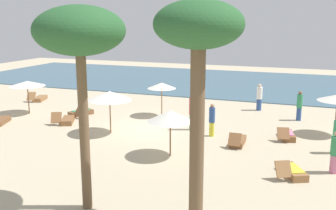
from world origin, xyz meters
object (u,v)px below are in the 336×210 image
object	(u,v)px
person_3	(259,97)
person_4	(212,120)
palm_2	(199,37)
lounger_4	(67,120)
lounger_0	(287,135)
person_0	(299,106)
person_1	(335,152)
umbrella_3	(27,84)
lounger_3	(292,171)
lounger_5	(238,141)
lounger_1	(39,98)
person_2	(192,111)
umbrella_0	(110,96)
umbrella_4	(170,116)
lounger_2	(81,113)
umbrella_1	(162,86)
palm_1	(80,35)

from	to	relation	value
person_3	person_4	bearing A→B (deg)	-102.16
person_3	palm_2	bearing A→B (deg)	-88.64
person_3	person_4	xyz separation A→B (m)	(-1.43, -6.64, -0.01)
lounger_4	person_3	bearing A→B (deg)	35.81
palm_2	lounger_0	bearing A→B (deg)	79.49
person_0	palm_2	bearing A→B (deg)	-99.01
person_1	umbrella_3	bearing A→B (deg)	167.70
lounger_3	person_0	world-z (taller)	person_0
lounger_5	lounger_1	bearing A→B (deg)	161.56
person_0	person_2	world-z (taller)	person_2
person_1	umbrella_0	bearing A→B (deg)	170.57
umbrella_4	umbrella_3	bearing A→B (deg)	158.80
umbrella_3	palm_2	world-z (taller)	palm_2
umbrella_0	lounger_4	world-z (taller)	umbrella_0
person_4	lounger_4	bearing A→B (deg)	-177.12
umbrella_4	person_4	distance (m)	3.77
umbrella_0	palm_2	bearing A→B (deg)	-47.79
lounger_2	lounger_5	xyz separation A→B (m)	(10.10, -2.35, -0.01)
person_0	lounger_0	bearing A→B (deg)	-95.24
lounger_3	palm_2	world-z (taller)	palm_2
lounger_4	person_2	world-z (taller)	person_2
umbrella_4	lounger_2	bearing A→B (deg)	147.11
lounger_0	umbrella_3	bearing A→B (deg)	-179.35
lounger_3	person_1	world-z (taller)	person_1
lounger_5	person_3	bearing A→B (deg)	90.50
lounger_4	umbrella_4	bearing A→B (deg)	-22.76
umbrella_1	lounger_4	distance (m)	5.90
person_1	person_0	bearing A→B (deg)	101.90
person_4	palm_2	distance (m)	10.13
umbrella_0	palm_1	size ratio (longest dim) A/B	0.36
lounger_0	lounger_1	distance (m)	17.75
umbrella_3	palm_1	world-z (taller)	palm_1
umbrella_1	person_3	world-z (taller)	umbrella_1
umbrella_0	lounger_4	xyz separation A→B (m)	(-3.32, 0.92, -1.81)
person_2	person_4	world-z (taller)	person_2
lounger_2	person_2	xyz separation A→B (m)	(7.32, -0.65, 0.84)
person_3	umbrella_0	bearing A→B (deg)	-129.02
lounger_0	lounger_2	world-z (taller)	lounger_2
umbrella_0	lounger_1	bearing A→B (deg)	147.90
lounger_2	person_1	xyz separation A→B (m)	(14.25, -4.53, 0.65)
umbrella_1	umbrella_3	bearing A→B (deg)	-163.57
lounger_1	lounger_4	size ratio (longest dim) A/B	1.01
lounger_4	person_0	size ratio (longest dim) A/B	1.01
lounger_2	person_4	bearing A→B (deg)	-9.39
person_1	palm_1	world-z (taller)	palm_1
person_3	lounger_0	bearing A→B (deg)	-69.27
lounger_4	person_2	bearing A→B (deg)	9.58
umbrella_0	person_0	xyz separation A→B (m)	(9.01, 6.18, -1.10)
palm_1	palm_2	bearing A→B (deg)	1.12
umbrella_0	lounger_2	distance (m)	4.86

